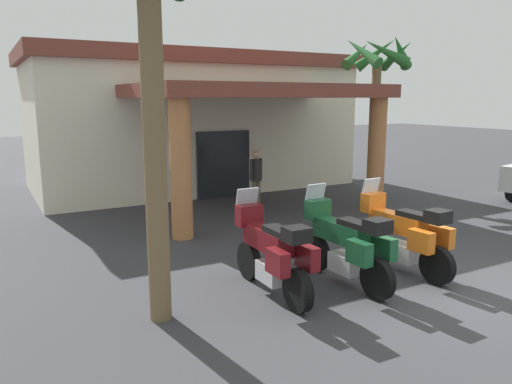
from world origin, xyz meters
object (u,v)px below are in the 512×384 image
at_px(motorcycle_maroon, 272,253).
at_px(palm_tree_near_portico, 378,71).
at_px(pedestrian, 256,176).
at_px(motorcycle_green, 346,245).
at_px(motorcycle_orange, 404,234).
at_px(motel_building, 192,120).

distance_m(motorcycle_maroon, palm_tree_near_portico, 9.42).
bearing_deg(pedestrian, motorcycle_green, -40.08).
relative_size(motorcycle_orange, pedestrian, 1.32).
height_order(motorcycle_maroon, motorcycle_green, same).
relative_size(motorcycle_orange, palm_tree_near_portico, 0.44).
bearing_deg(motorcycle_orange, motel_building, -3.78).
height_order(motel_building, motorcycle_maroon, motel_building).
bearing_deg(palm_tree_near_portico, pedestrian, 178.31).
height_order(motorcycle_maroon, palm_tree_near_portico, palm_tree_near_portico).
bearing_deg(motorcycle_maroon, motorcycle_green, -98.70).
xyz_separation_m(motel_building, pedestrian, (-0.03, -4.64, -1.38)).
distance_m(motel_building, motorcycle_green, 10.58).
xyz_separation_m(motel_building, palm_tree_near_portico, (4.23, -4.77, 1.56)).
xyz_separation_m(motel_building, motorcycle_orange, (-0.21, -10.36, -1.65)).
relative_size(motorcycle_green, palm_tree_near_portico, 0.44).
height_order(motel_building, pedestrian, motel_building).
distance_m(motorcycle_green, pedestrian, 5.89).
bearing_deg(pedestrian, motorcycle_orange, -27.23).
bearing_deg(palm_tree_near_portico, motorcycle_maroon, -142.91).
relative_size(motel_building, motorcycle_maroon, 5.01).
bearing_deg(motel_building, pedestrian, -90.12).
bearing_deg(motorcycle_orange, pedestrian, -4.40).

